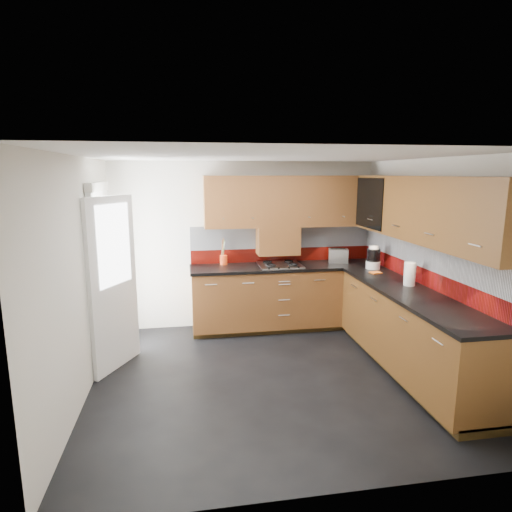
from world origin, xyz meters
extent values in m
cube|color=black|center=(0.00, 0.00, -0.01)|extent=(4.00, 3.80, 0.02)
cube|color=white|center=(0.00, 0.00, 2.45)|extent=(4.00, 3.80, 0.10)
cube|color=silver|center=(0.00, 1.84, 1.20)|extent=(4.00, 0.08, 2.64)
cube|color=silver|center=(0.00, -1.84, 1.20)|extent=(4.00, 0.08, 2.64)
cube|color=silver|center=(-1.94, 0.00, 1.20)|extent=(0.08, 3.80, 2.64)
cube|color=silver|center=(1.94, 0.00, 1.20)|extent=(0.08, 3.80, 2.64)
cube|color=#552A13|center=(0.55, 1.50, 0.48)|extent=(2.70, 0.60, 0.95)
cube|color=brown|center=(1.60, -0.10, 0.48)|extent=(0.60, 2.60, 0.95)
cube|color=#3A2910|center=(0.55, 1.53, 0.05)|extent=(2.70, 0.54, 0.10)
cube|color=#3A2910|center=(1.63, -0.10, 0.05)|extent=(0.54, 2.60, 0.10)
cube|color=black|center=(0.54, 1.49, 0.92)|extent=(2.72, 0.62, 0.04)
cube|color=black|center=(1.59, -0.12, 0.92)|extent=(0.62, 2.60, 0.04)
cube|color=maroon|center=(0.55, 1.79, 1.04)|extent=(2.70, 0.02, 0.20)
cube|color=silver|center=(0.55, 1.79, 1.31)|extent=(2.70, 0.02, 0.34)
cube|color=maroon|center=(1.89, 0.20, 1.04)|extent=(0.02, 3.20, 0.20)
cube|color=silver|center=(1.89, 0.20, 1.31)|extent=(0.02, 3.20, 0.34)
cube|color=#552A13|center=(0.65, 1.64, 1.84)|extent=(2.50, 0.33, 0.72)
cube|color=brown|center=(1.73, 0.04, 1.84)|extent=(0.33, 2.87, 0.72)
cube|color=silver|center=(0.50, 1.46, 1.63)|extent=(1.80, 0.01, 0.16)
cube|color=silver|center=(1.56, 0.00, 1.63)|extent=(0.01, 2.00, 0.16)
cube|color=#552A13|center=(0.45, 1.64, 1.28)|extent=(0.60, 0.33, 0.40)
cube|color=black|center=(1.56, 1.07, 1.84)|extent=(0.01, 0.80, 0.66)
cube|color=#FFD18C|center=(1.87, 1.07, 1.84)|extent=(0.01, 0.76, 0.64)
cube|color=black|center=(1.73, 1.07, 1.86)|extent=(0.29, 0.76, 0.01)
cylinder|color=black|center=(1.73, 0.82, 1.96)|extent=(0.07, 0.07, 0.16)
cylinder|color=black|center=(1.73, 0.97, 1.96)|extent=(0.07, 0.07, 0.16)
cylinder|color=white|center=(1.73, 1.12, 1.96)|extent=(0.07, 0.07, 0.16)
cylinder|color=black|center=(1.73, 1.27, 1.96)|extent=(0.07, 0.07, 0.16)
cube|color=white|center=(-1.86, 0.90, 1.02)|extent=(0.06, 0.95, 2.04)
cube|color=white|center=(-1.68, 0.55, 1.00)|extent=(0.42, 0.73, 1.98)
cube|color=white|center=(-1.65, 0.55, 1.45)|extent=(0.28, 0.50, 0.90)
cube|color=silver|center=(0.45, 1.48, 0.95)|extent=(0.60, 0.52, 0.02)
torus|color=black|center=(0.29, 1.36, 0.98)|extent=(0.13, 0.13, 0.02)
torus|color=black|center=(0.61, 1.36, 0.98)|extent=(0.13, 0.13, 0.02)
torus|color=black|center=(0.29, 1.60, 0.98)|extent=(0.13, 0.13, 0.02)
torus|color=black|center=(0.61, 1.60, 0.98)|extent=(0.13, 0.13, 0.02)
cube|color=black|center=(0.45, 1.23, 0.96)|extent=(0.46, 0.04, 0.02)
cylinder|color=red|center=(-0.33, 1.69, 1.01)|extent=(0.11, 0.11, 0.13)
cylinder|color=brown|center=(-0.34, 1.70, 1.17)|extent=(0.05, 0.03, 0.27)
cylinder|color=brown|center=(-0.33, 1.70, 1.16)|extent=(0.05, 0.02, 0.25)
cylinder|color=brown|center=(-0.35, 1.70, 1.18)|extent=(0.05, 0.04, 0.29)
cylinder|color=brown|center=(-0.32, 1.70, 1.16)|extent=(0.04, 0.03, 0.23)
cylinder|color=brown|center=(-0.35, 1.69, 1.17)|extent=(0.02, 0.05, 0.26)
cube|color=silver|center=(1.35, 1.58, 1.04)|extent=(0.32, 0.25, 0.19)
cube|color=black|center=(1.35, 1.58, 1.14)|extent=(0.21, 0.08, 0.01)
cube|color=black|center=(1.35, 1.62, 1.14)|extent=(0.21, 0.08, 0.01)
cylinder|color=white|center=(1.67, 1.08, 0.99)|extent=(0.19, 0.19, 0.11)
cylinder|color=black|center=(1.67, 1.08, 1.13)|extent=(0.18, 0.18, 0.17)
cylinder|color=white|center=(1.67, 1.08, 1.24)|extent=(0.13, 0.13, 0.04)
cylinder|color=white|center=(1.71, 0.17, 1.08)|extent=(0.15, 0.15, 0.28)
cube|color=orange|center=(1.59, 0.82, 0.95)|extent=(0.16, 0.14, 0.01)
camera|label=1|loc=(-0.86, -4.32, 2.23)|focal=30.00mm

